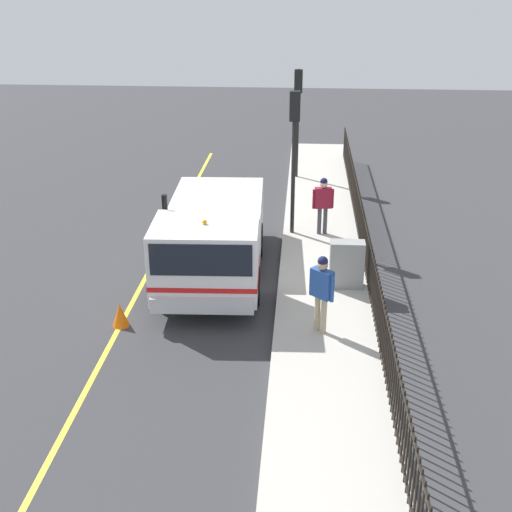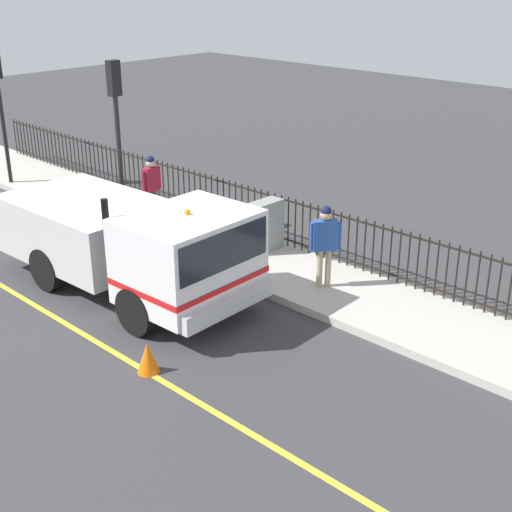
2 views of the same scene
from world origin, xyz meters
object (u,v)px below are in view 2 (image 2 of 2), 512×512
(work_truck, at_px, (136,241))
(utility_cabinet, at_px, (266,226))
(traffic_light_near, at_px, (116,112))
(traffic_cone, at_px, (148,358))
(worker_standing, at_px, (325,238))
(pedestrian_distant, at_px, (151,181))

(work_truck, distance_m, utility_cabinet, 3.53)
(traffic_light_near, xyz_separation_m, traffic_cone, (-3.83, -5.82, -2.92))
(worker_standing, bearing_deg, traffic_cone, 37.87)
(worker_standing, distance_m, traffic_cone, 4.71)
(pedestrian_distant, bearing_deg, worker_standing, 79.79)
(worker_standing, bearing_deg, utility_cabinet, -65.89)
(worker_standing, height_order, utility_cabinet, worker_standing)
(traffic_cone, bearing_deg, work_truck, 55.22)
(utility_cabinet, bearing_deg, traffic_light_near, 111.46)
(utility_cabinet, relative_size, traffic_cone, 2.18)
(work_truck, relative_size, pedestrian_distant, 3.61)
(traffic_light_near, height_order, traffic_cone, traffic_light_near)
(pedestrian_distant, xyz_separation_m, traffic_light_near, (-0.91, 0.05, 1.94))
(pedestrian_distant, bearing_deg, work_truck, 38.44)
(work_truck, distance_m, traffic_cone, 3.32)
(work_truck, bearing_deg, traffic_cone, 52.88)
(pedestrian_distant, bearing_deg, traffic_light_near, -11.83)
(traffic_light_near, distance_m, traffic_cone, 7.56)
(worker_standing, bearing_deg, pedestrian_distant, -50.94)
(worker_standing, height_order, pedestrian_distant, worker_standing)
(worker_standing, relative_size, utility_cabinet, 1.49)
(traffic_cone, bearing_deg, pedestrian_distant, 50.61)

